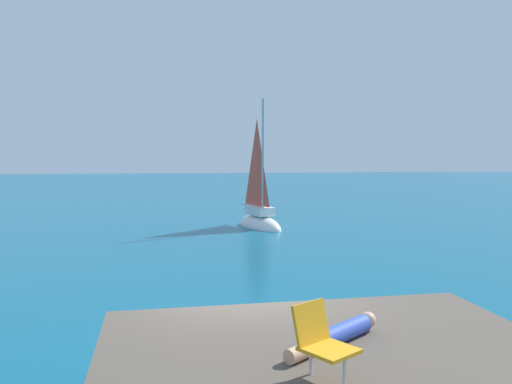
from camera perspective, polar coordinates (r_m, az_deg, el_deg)
The scene contains 6 objects.
ground_plane at distance 9.61m, azimuth -1.03°, elevation -17.08°, with size 160.00×160.00×0.00m, color #0F5675.
boulder_seaward at distance 9.81m, azimuth 15.62°, elevation -16.78°, with size 1.17×0.93×0.64m, color #4E4244.
boulder_inland at distance 9.77m, azimuth 11.24°, elevation -16.79°, with size 0.78×0.62×0.43m, color brown.
sailboat_near at distance 24.45m, azimuth 0.38°, elevation -3.06°, with size 2.35×3.63×6.55m.
person_sunbather at distance 6.95m, azimuth 9.01°, elevation -15.10°, with size 1.45×1.21×0.25m.
beach_chair at distance 5.81m, azimuth 7.09°, elevation -15.59°, with size 0.73×0.76×0.80m.
Camera 1 is at (-0.91, -8.90, 3.51)m, focal length 36.59 mm.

